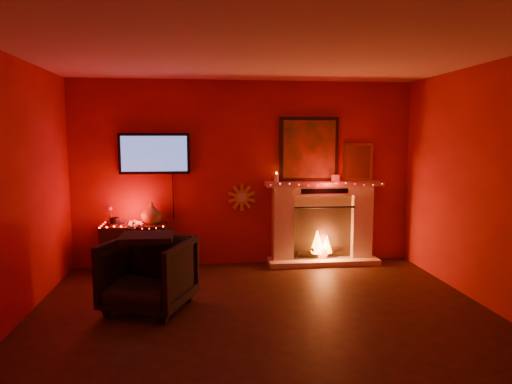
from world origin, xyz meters
TOP-DOWN VIEW (x-y plane):
  - room at (0.00, 0.00)m, footprint 5.00×5.00m
  - fireplace at (1.14, 2.39)m, footprint 1.72×0.40m
  - tv at (-1.30, 2.45)m, footprint 1.00×0.07m
  - sunburst_clock at (-0.05, 2.48)m, footprint 0.40×0.03m
  - console_table at (-1.57, 2.26)m, footprint 0.88×0.58m
  - armchair at (-1.22, 0.76)m, footprint 1.10×1.12m

SIDE VIEW (x-z plane):
  - console_table at x=-1.57m, z-range -0.10..0.88m
  - armchair at x=-1.22m, z-range 0.00..0.79m
  - fireplace at x=1.14m, z-range -0.37..1.81m
  - sunburst_clock at x=-0.05m, z-range 0.80..1.20m
  - room at x=0.00m, z-range -1.15..3.85m
  - tv at x=-1.30m, z-range 1.03..2.27m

